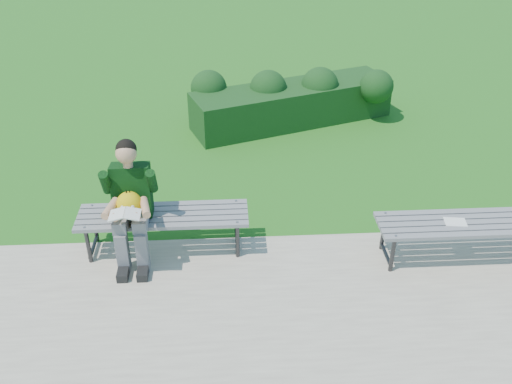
# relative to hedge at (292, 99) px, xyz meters

# --- Properties ---
(ground) EXTENTS (80.00, 80.00, 0.00)m
(ground) POSITION_rel_hedge_xyz_m (-0.53, -3.16, -0.39)
(ground) COLOR #1D6B1F
(ground) RESTS_ON ground
(walkway) EXTENTS (30.00, 3.50, 0.02)m
(walkway) POSITION_rel_hedge_xyz_m (-0.53, -4.91, -0.38)
(walkway) COLOR beige
(walkway) RESTS_ON ground
(hedge) EXTENTS (3.33, 1.82, 0.86)m
(hedge) POSITION_rel_hedge_xyz_m (0.00, 0.00, 0.00)
(hedge) COLOR #164412
(hedge) RESTS_ON ground
(bench_left) EXTENTS (1.80, 0.50, 0.46)m
(bench_left) POSITION_rel_hedge_xyz_m (-1.75, -3.31, 0.03)
(bench_left) COLOR gray
(bench_left) RESTS_ON walkway
(bench_right) EXTENTS (1.80, 0.50, 0.46)m
(bench_right) POSITION_rel_hedge_xyz_m (1.39, -3.65, 0.03)
(bench_right) COLOR gray
(bench_right) RESTS_ON walkway
(seated_boy) EXTENTS (0.56, 0.76, 1.31)m
(seated_boy) POSITION_rel_hedge_xyz_m (-2.05, -3.41, 0.33)
(seated_boy) COLOR gray
(seated_boy) RESTS_ON walkway
(paper_sheet) EXTENTS (0.24, 0.19, 0.01)m
(paper_sheet) POSITION_rel_hedge_xyz_m (1.29, -3.65, 0.09)
(paper_sheet) COLOR white
(paper_sheet) RESTS_ON bench_right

